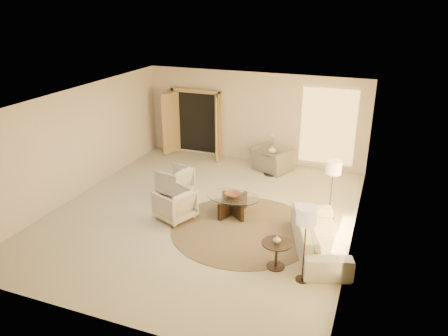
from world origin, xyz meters
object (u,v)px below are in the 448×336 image
(floor_lamp_far, at_px, (307,219))
(bowl, at_px, (233,195))
(side_table, at_px, (272,161))
(armchair_right, at_px, (175,203))
(end_table, at_px, (276,250))
(armchair_left, at_px, (175,179))
(coffee_table, at_px, (233,203))
(floor_lamp_near, at_px, (333,170))
(end_vase, at_px, (277,239))
(sofa, at_px, (319,236))
(accent_chair, at_px, (272,156))
(side_vase, at_px, (272,150))

(floor_lamp_far, relative_size, bowl, 4.04)
(floor_lamp_far, bearing_deg, side_table, 111.59)
(armchair_right, relative_size, end_table, 1.39)
(end_table, bearing_deg, bowl, 130.85)
(side_table, bearing_deg, armchair_left, -133.18)
(armchair_left, height_order, coffee_table, armchair_left)
(floor_lamp_near, height_order, end_vase, floor_lamp_near)
(sofa, distance_m, bowl, 2.38)
(armchair_right, relative_size, end_vase, 5.28)
(accent_chair, height_order, coffee_table, accent_chair)
(armchair_right, height_order, bowl, armchair_right)
(accent_chair, bearing_deg, end_vase, 131.10)
(end_table, height_order, floor_lamp_far, floor_lamp_far)
(accent_chair, height_order, end_table, accent_chair)
(floor_lamp_near, distance_m, floor_lamp_far, 2.61)
(accent_chair, bearing_deg, armchair_right, 95.64)
(armchair_left, relative_size, floor_lamp_far, 0.52)
(armchair_left, bearing_deg, bowl, 86.05)
(armchair_right, bearing_deg, side_table, -179.05)
(end_table, xyz_separation_m, side_vase, (-1.34, 4.57, 0.40))
(armchair_left, xyz_separation_m, side_table, (2.06, 2.20, 0.00))
(sofa, relative_size, side_table, 3.52)
(armchair_left, relative_size, accent_chair, 0.73)
(armchair_left, distance_m, floor_lamp_far, 4.83)
(floor_lamp_near, bearing_deg, armchair_right, -159.45)
(accent_chair, height_order, end_vase, accent_chair)
(floor_lamp_near, bearing_deg, accent_chair, 129.86)
(sofa, distance_m, armchair_left, 4.33)
(armchair_right, relative_size, coffee_table, 0.52)
(accent_chair, relative_size, floor_lamp_near, 0.74)
(armchair_right, xyz_separation_m, coffee_table, (1.20, 0.68, -0.11))
(armchair_right, relative_size, accent_chair, 0.75)
(side_vase, bearing_deg, coffee_table, -94.04)
(armchair_left, bearing_deg, floor_lamp_near, 103.86)
(side_table, bearing_deg, sofa, -61.27)
(side_table, distance_m, floor_lamp_far, 5.25)
(bowl, bearing_deg, armchair_right, -150.35)
(coffee_table, distance_m, end_vase, 2.37)
(sofa, relative_size, end_vase, 15.22)
(coffee_table, distance_m, floor_lamp_near, 2.48)
(side_table, height_order, floor_lamp_far, floor_lamp_far)
(armchair_left, xyz_separation_m, end_table, (3.40, -2.38, -0.02))
(end_vase, height_order, side_vase, side_vase)
(floor_lamp_far, bearing_deg, armchair_right, 158.15)
(end_table, relative_size, side_vase, 2.54)
(floor_lamp_near, height_order, bowl, floor_lamp_near)
(accent_chair, bearing_deg, end_table, 131.10)
(coffee_table, relative_size, end_vase, 10.09)
(bowl, xyz_separation_m, end_vase, (1.53, -1.77, 0.10))
(armchair_right, xyz_separation_m, bowl, (1.20, 0.68, 0.11))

